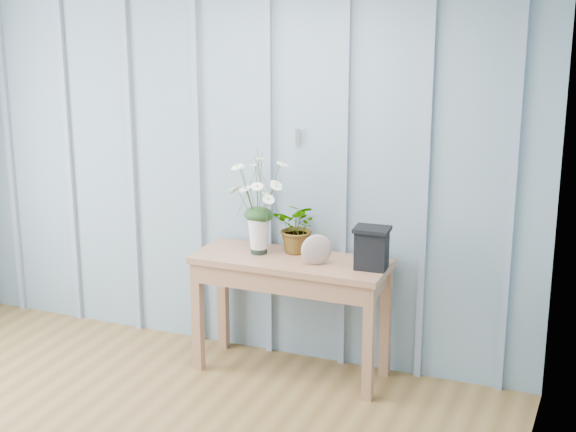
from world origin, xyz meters
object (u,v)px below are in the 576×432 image
at_px(daisy_vase, 258,191).
at_px(carved_box, 372,248).
at_px(sideboard, 291,276).
at_px(felt_disc_vessel, 317,250).

height_order(daisy_vase, carved_box, daisy_vase).
height_order(sideboard, carved_box, carved_box).
xyz_separation_m(sideboard, carved_box, (0.51, 0.00, 0.24)).
distance_m(daisy_vase, carved_box, 0.78).
height_order(felt_disc_vessel, carved_box, carved_box).
xyz_separation_m(daisy_vase, felt_disc_vessel, (0.41, -0.07, -0.30)).
distance_m(daisy_vase, felt_disc_vessel, 0.51).
bearing_deg(carved_box, sideboard, -179.99).
relative_size(felt_disc_vessel, carved_box, 0.75).
bearing_deg(sideboard, carved_box, 0.01).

